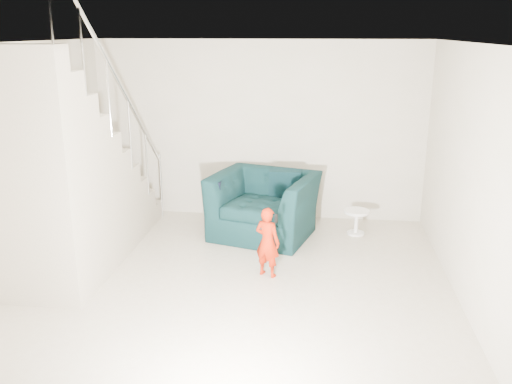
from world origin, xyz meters
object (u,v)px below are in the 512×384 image
armchair (264,205)px  toddler (267,242)px  side_table (356,218)px  staircase (72,193)px

armchair → toddler: bearing=-66.5°
side_table → armchair: bearing=-171.8°
toddler → side_table: toddler is taller
toddler → side_table: (1.13, 1.52, -0.19)m
toddler → side_table: bearing=-102.9°
side_table → toddler: bearing=-126.5°
armchair → side_table: bearing=23.5°
toddler → staircase: size_ratio=0.24×
toddler → staircase: bearing=24.2°
toddler → staircase: staircase is taller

